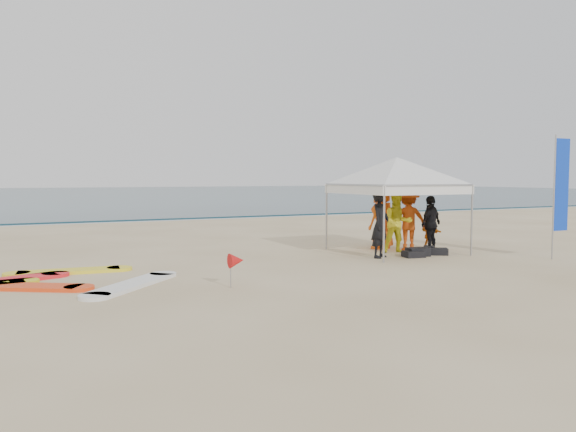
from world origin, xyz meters
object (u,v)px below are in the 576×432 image
(surfboard_spread, at_px, (18,284))
(marker_pennant, at_px, (237,261))
(person_orange_b, at_px, (382,217))
(person_orange_a, at_px, (408,220))
(person_black_b, at_px, (431,224))
(person_seated, at_px, (429,232))
(feather_flag, at_px, (561,186))
(person_yellow, at_px, (398,223))
(person_black_a, at_px, (380,224))
(canopy_tent, at_px, (397,158))

(surfboard_spread, bearing_deg, marker_pennant, -26.95)
(person_orange_b, bearing_deg, surfboard_spread, -7.18)
(person_orange_a, relative_size, person_black_b, 1.12)
(person_orange_a, height_order, person_black_b, person_orange_a)
(person_seated, distance_m, feather_flag, 3.74)
(person_yellow, bearing_deg, person_black_a, -130.83)
(person_orange_b, relative_size, feather_flag, 0.59)
(person_yellow, distance_m, person_black_b, 0.93)
(feather_flag, height_order, surfboard_spread, feather_flag)
(person_yellow, distance_m, canopy_tent, 1.75)
(person_seated, xyz_separation_m, marker_pennant, (-7.08, -3.05, 0.04))
(person_yellow, height_order, person_seated, person_yellow)
(person_black_a, distance_m, feather_flag, 4.56)
(person_yellow, bearing_deg, person_black_b, 0.58)
(canopy_tent, bearing_deg, person_black_b, -26.40)
(person_yellow, relative_size, person_orange_a, 0.95)
(person_orange_b, bearing_deg, person_seated, 149.11)
(person_yellow, bearing_deg, canopy_tent, 92.95)
(person_black_a, height_order, canopy_tent, canopy_tent)
(person_yellow, bearing_deg, person_seated, 37.98)
(feather_flag, height_order, marker_pennant, feather_flag)
(person_orange_a, relative_size, surfboard_spread, 0.28)
(person_black_a, distance_m, canopy_tent, 2.08)
(person_orange_a, distance_m, canopy_tent, 1.80)
(person_black_a, relative_size, feather_flag, 0.56)
(person_black_a, distance_m, person_black_b, 1.85)
(person_yellow, height_order, person_black_b, person_yellow)
(person_black_b, distance_m, canopy_tent, 2.03)
(canopy_tent, relative_size, marker_pennant, 6.13)
(person_orange_a, distance_m, surfboard_spread, 9.92)
(person_black_b, relative_size, feather_flag, 0.50)
(person_yellow, bearing_deg, person_orange_b, 102.21)
(person_seated, bearing_deg, person_black_b, 145.91)
(marker_pennant, bearing_deg, canopy_tent, 25.35)
(person_orange_a, relative_size, canopy_tent, 0.44)
(person_yellow, height_order, person_orange_a, person_orange_a)
(feather_flag, bearing_deg, person_black_b, 132.04)
(feather_flag, bearing_deg, marker_pennant, 179.33)
(feather_flag, bearing_deg, canopy_tent, 136.96)
(person_black_b, xyz_separation_m, canopy_tent, (-0.85, 0.42, 1.79))
(person_seated, xyz_separation_m, canopy_tent, (-1.47, -0.39, 2.11))
(person_yellow, height_order, canopy_tent, canopy_tent)
(person_seated, distance_m, canopy_tent, 2.60)
(person_orange_a, height_order, canopy_tent, canopy_tent)
(person_black_b, bearing_deg, person_yellow, -40.74)
(person_black_a, height_order, person_orange_a, person_orange_a)
(person_black_a, height_order, person_seated, person_black_a)
(person_orange_b, bearing_deg, person_black_b, 107.09)
(person_yellow, distance_m, person_seated, 1.63)
(canopy_tent, xyz_separation_m, surfboard_spread, (-9.30, -0.78, -2.53))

